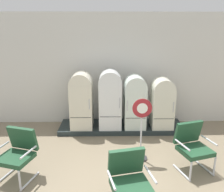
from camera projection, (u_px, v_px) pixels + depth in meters
back_wall at (121, 69)px, 7.15m from camera, size 11.76×0.12×3.28m
display_plinth at (121, 127)px, 6.99m from camera, size 3.54×0.95×0.13m
refrigerator_0 at (81, 99)px, 6.61m from camera, size 0.60×0.68×1.56m
refrigerator_1 at (110, 98)px, 6.61m from camera, size 0.62×0.67×1.62m
refrigerator_2 at (135, 100)px, 6.66m from camera, size 0.59×0.69×1.47m
refrigerator_3 at (162, 102)px, 6.64m from camera, size 0.59×0.62×1.41m
armchair_left at (18, 151)px, 4.64m from camera, size 0.79×0.81×1.00m
armchair_right at (192, 144)px, 4.92m from camera, size 0.79×0.81×1.00m
armchair_center at (129, 178)px, 3.82m from camera, size 0.76×0.78×1.00m
sign_stand at (141, 132)px, 5.24m from camera, size 0.42×0.32×1.43m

